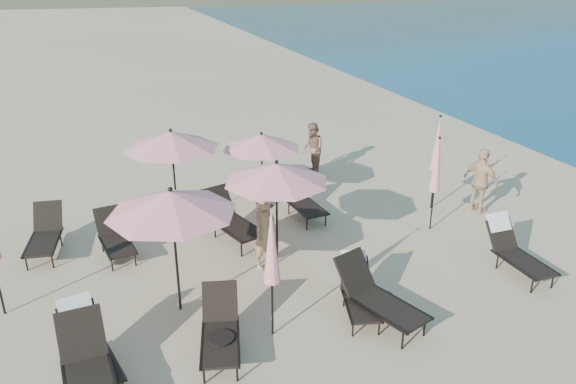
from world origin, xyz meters
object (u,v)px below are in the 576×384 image
object	(u,v)px
umbrella_open_1	(276,173)
umbrella_open_2	(171,140)
lounger_5	(514,249)
lounger_9	(302,200)
lounger_2	(220,329)
side_table_1	(382,305)
umbrella_open_0	(171,202)
beachgoer_a	(264,232)
lounger_0	(87,370)
lounger_8	(231,219)
umbrella_open_3	(261,141)
umbrella_closed_3	(437,166)
umbrella_closed_1	(437,144)
lounger_3	(358,289)
beachgoer_c	(481,181)
lounger_1	(88,344)
umbrella_closed_0	(272,246)
lounger_4	(377,296)
lounger_6	(45,234)
lounger_7	(115,237)
side_table_0	(221,347)
beachgoer_b	(312,149)

from	to	relation	value
umbrella_open_1	umbrella_open_2	size ratio (longest dim) A/B	0.96
lounger_5	lounger_9	distance (m)	5.09
lounger_2	side_table_1	world-z (taller)	lounger_2
umbrella_open_0	beachgoer_a	size ratio (longest dim) A/B	1.54
lounger_0	lounger_8	xyz separation A→B (m)	(3.27, 4.27, -0.00)
lounger_5	umbrella_open_3	distance (m)	6.28
umbrella_open_1	umbrella_closed_3	bearing A→B (deg)	4.02
lounger_9	umbrella_closed_1	distance (m)	3.67
lounger_3	beachgoer_c	bearing A→B (deg)	46.29
umbrella_open_3	umbrella_closed_3	world-z (taller)	umbrella_closed_3
lounger_1	umbrella_closed_0	size ratio (longest dim) A/B	0.70
lounger_4	umbrella_closed_0	xyz separation A→B (m)	(-1.90, 0.22, 1.24)
lounger_6	beachgoer_c	world-z (taller)	beachgoer_c
lounger_1	lounger_7	size ratio (longest dim) A/B	1.07
umbrella_open_3	beachgoer_c	bearing A→B (deg)	-20.36
lounger_3	umbrella_open_0	xyz separation A→B (m)	(-3.09, 1.14, 1.73)
side_table_0	lounger_1	bearing A→B (deg)	168.26
lounger_8	umbrella_closed_1	xyz separation A→B (m)	(5.35, -0.08, 1.25)
lounger_1	lounger_5	distance (m)	8.42
lounger_1	lounger_9	bearing A→B (deg)	25.98
lounger_4	lounger_3	bearing A→B (deg)	97.29
lounger_0	lounger_9	size ratio (longest dim) A/B	1.13
lounger_2	beachgoer_c	distance (m)	8.20
side_table_1	lounger_1	bearing A→B (deg)	177.15
lounger_3	lounger_9	distance (m)	4.24
lounger_2	lounger_4	size ratio (longest dim) A/B	0.88
umbrella_closed_1	beachgoer_c	size ratio (longest dim) A/B	1.48
umbrella_open_3	side_table_1	size ratio (longest dim) A/B	5.18
umbrella_closed_0	side_table_0	world-z (taller)	umbrella_closed_0
lounger_8	umbrella_open_2	bearing A→B (deg)	112.70
lounger_5	beachgoer_b	size ratio (longest dim) A/B	1.06
lounger_5	side_table_0	world-z (taller)	lounger_5
umbrella_open_3	lounger_4	bearing A→B (deg)	-84.46
lounger_2	umbrella_open_3	bearing A→B (deg)	79.49
umbrella_open_3	umbrella_closed_0	xyz separation A→B (m)	(-1.39, -5.00, -0.15)
lounger_7	lounger_5	bearing A→B (deg)	-32.98
lounger_3	umbrella_open_1	distance (m)	2.83
umbrella_closed_3	beachgoer_a	bearing A→B (deg)	-175.51
lounger_2	side_table_1	distance (m)	3.02
umbrella_open_0	umbrella_closed_0	bearing A→B (deg)	-43.20
lounger_6	umbrella_closed_0	bearing A→B (deg)	-41.32
lounger_1	lounger_5	world-z (taller)	lounger_5
lounger_3	lounger_4	size ratio (longest dim) A/B	0.82
lounger_8	umbrella_open_0	size ratio (longest dim) A/B	0.80
umbrella_closed_3	beachgoer_b	size ratio (longest dim) A/B	1.47
lounger_1	lounger_3	bearing A→B (deg)	-12.50
umbrella_closed_0	lounger_2	bearing A→B (deg)	-171.61
side_table_1	lounger_6	bearing A→B (deg)	141.44
lounger_4	umbrella_open_0	bearing A→B (deg)	135.86
lounger_5	lounger_7	bearing A→B (deg)	154.94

